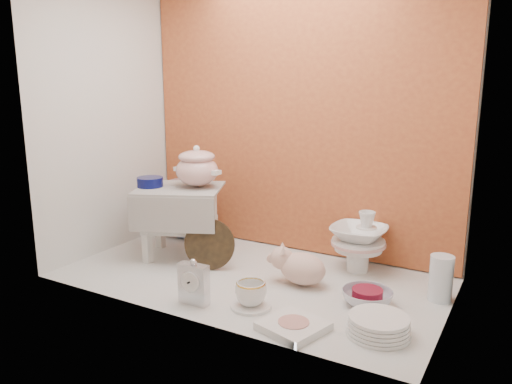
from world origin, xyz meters
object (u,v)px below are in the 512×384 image
porcelain_tower (358,241)px  floral_platter (181,208)px  soup_tureen (197,166)px  plush_pig (303,268)px  mantel_clock (194,282)px  crystal_bowl (367,298)px  gold_rim_teacup (251,293)px  dinner_plate_stack (378,325)px  step_stool (181,222)px  blue_white_vase (185,217)px

porcelain_tower → floral_platter: bearing=179.5°
soup_tureen → plush_pig: 0.78m
plush_pig → porcelain_tower: 0.35m
mantel_clock → crystal_bowl: 0.73m
mantel_clock → porcelain_tower: size_ratio=0.63×
gold_rim_teacup → dinner_plate_stack: size_ratio=0.54×
mantel_clock → plush_pig: (0.32, 0.41, -0.02)m
soup_tureen → crystal_bowl: bearing=-8.9°
soup_tureen → plush_pig: bearing=-8.1°
step_stool → crystal_bowl: bearing=-30.2°
blue_white_vase → crystal_bowl: (1.26, -0.39, -0.09)m
floral_platter → gold_rim_teacup: floral_platter is taller
floral_platter → mantel_clock: size_ratio=1.84×
blue_white_vase → gold_rim_teacup: 1.07m
step_stool → plush_pig: size_ratio=1.56×
floral_platter → gold_rim_teacup: 1.07m
soup_tureen → crystal_bowl: soup_tureen is taller
step_stool → plush_pig: (0.74, -0.04, -0.11)m
soup_tureen → porcelain_tower: soup_tureen is taller
mantel_clock → soup_tureen: bearing=123.4°
dinner_plate_stack → gold_rim_teacup: bearing=-176.0°
plush_pig → gold_rim_teacup: size_ratio=2.17×
plush_pig → floral_platter: bearing=177.7°
crystal_bowl → step_stool: bearing=174.4°
dinner_plate_stack → crystal_bowl: dinner_plate_stack is taller
dinner_plate_stack → crystal_bowl: size_ratio=1.13×
floral_platter → crystal_bowl: size_ratio=1.70×
soup_tureen → crystal_bowl: (0.98, -0.15, -0.46)m
soup_tureen → blue_white_vase: bearing=139.4°
gold_rim_teacup → crystal_bowl: 0.49m
gold_rim_teacup → crystal_bowl: bearing=32.0°
mantel_clock → porcelain_tower: 0.86m
blue_white_vase → floral_platter: bearing=-114.8°
mantel_clock → dinner_plate_stack: mantel_clock is taller
step_stool → porcelain_tower: (0.90, 0.26, -0.03)m
step_stool → porcelain_tower: bearing=-8.7°
gold_rim_teacup → porcelain_tower: size_ratio=0.41×
step_stool → blue_white_vase: size_ratio=1.80×
floral_platter → dinner_plate_stack: 1.52m
step_stool → mantel_clock: 0.63m
gold_rim_teacup → floral_platter: bearing=143.7°
plush_pig → crystal_bowl: size_ratio=1.32×
floral_platter → porcelain_tower: size_ratio=1.16×
blue_white_vase → crystal_bowl: 1.33m
blue_white_vase → soup_tureen: bearing=-40.6°
floral_platter → blue_white_vase: bearing=65.2°
step_stool → crystal_bowl: (1.06, -0.10, -0.16)m
step_stool → blue_white_vase: bearing=99.8°
porcelain_tower → crystal_bowl: bearing=-65.6°
porcelain_tower → plush_pig: bearing=-118.3°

